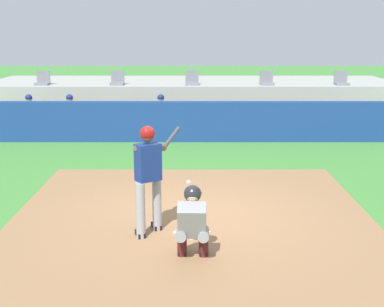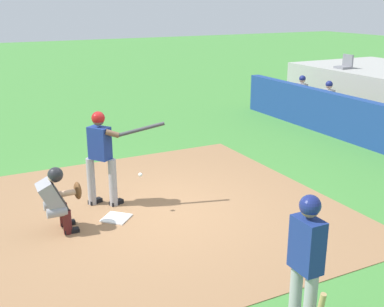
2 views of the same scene
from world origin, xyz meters
TOP-DOWN VIEW (x-y plane):
  - ground_plane at (0.00, 0.00)m, footprint 80.00×80.00m
  - dirt_infield at (0.00, 0.00)m, footprint 6.40×6.40m
  - home_plate at (0.00, -0.80)m, footprint 0.62×0.62m
  - batter_at_plate at (-0.69, -0.79)m, footprint 0.73×1.35m
  - catcher_crouched at (0.00, -1.77)m, footprint 0.49×1.85m
  - on_deck_batter at (4.02, 0.01)m, footprint 0.58×0.23m
  - dugout_player_0 at (-5.13, 7.34)m, footprint 0.49×0.70m
  - dugout_player_1 at (-3.85, 7.34)m, footprint 0.49×0.70m
  - stadium_seat_0 at (-5.20, 9.38)m, footprint 0.46×0.46m

SIDE VIEW (x-z plane):
  - ground_plane at x=0.00m, z-range 0.00..0.00m
  - dirt_infield at x=0.00m, z-range 0.00..0.01m
  - home_plate at x=0.00m, z-range 0.01..0.04m
  - catcher_crouched at x=0.00m, z-range 0.05..1.17m
  - dugout_player_0 at x=-5.13m, z-range 0.02..1.32m
  - dugout_player_1 at x=-3.85m, z-range 0.02..1.32m
  - on_deck_batter at x=4.02m, z-range 0.13..1.91m
  - batter_at_plate at x=-0.69m, z-range 0.13..1.94m
  - stadium_seat_0 at x=-5.20m, z-range 1.29..1.77m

